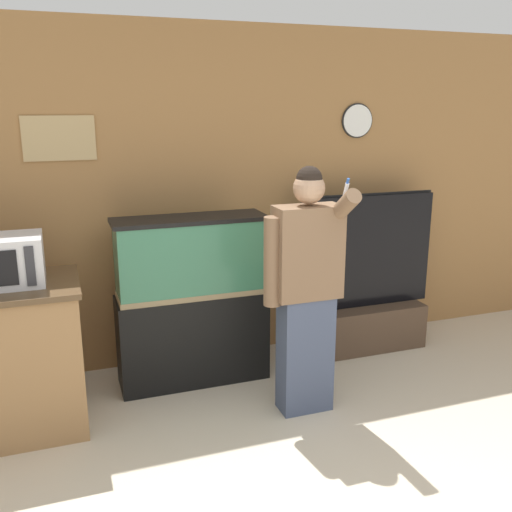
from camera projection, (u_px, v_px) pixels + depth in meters
wall_back_paneled at (211, 198)px, 4.46m from camera, size 10.00×0.08×2.60m
aquarium_on_stand at (192, 301)px, 4.15m from camera, size 1.09×0.35×1.25m
tv_on_stand at (365, 304)px, 4.80m from camera, size 1.19×0.40×1.32m
person_standing at (306, 289)px, 3.68m from camera, size 0.52×0.39×1.65m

